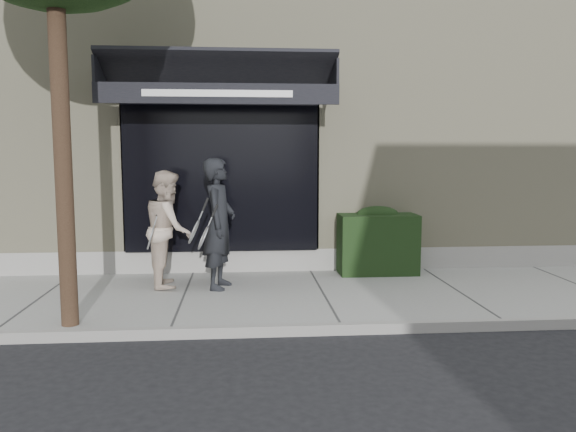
{
  "coord_description": "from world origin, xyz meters",
  "views": [
    {
      "loc": [
        -1.15,
        -7.94,
        2.15
      ],
      "look_at": [
        -0.46,
        0.6,
        1.18
      ],
      "focal_mm": 35.0,
      "sensor_mm": 36.0,
      "label": 1
    }
  ],
  "objects": [
    {
      "name": "hedge",
      "position": [
        1.1,
        1.25,
        0.66
      ],
      "size": [
        1.3,
        0.7,
        1.14
      ],
      "color": "black",
      "rests_on": "sidewalk"
    },
    {
      "name": "ground",
      "position": [
        0.0,
        0.0,
        0.0
      ],
      "size": [
        80.0,
        80.0,
        0.0
      ],
      "primitive_type": "plane",
      "color": "black",
      "rests_on": "ground"
    },
    {
      "name": "building_facade",
      "position": [
        -0.01,
        4.96,
        2.74
      ],
      "size": [
        14.3,
        8.04,
        5.64
      ],
      "color": "#B9B28D",
      "rests_on": "ground"
    },
    {
      "name": "sidewalk",
      "position": [
        0.0,
        0.0,
        0.06
      ],
      "size": [
        20.0,
        3.0,
        0.12
      ],
      "primitive_type": "cube",
      "color": "gray",
      "rests_on": "ground"
    },
    {
      "name": "curb",
      "position": [
        0.0,
        -1.55,
        0.07
      ],
      "size": [
        20.0,
        0.1,
        0.14
      ],
      "primitive_type": "cube",
      "color": "gray",
      "rests_on": "ground"
    },
    {
      "name": "pedestrian_front",
      "position": [
        -1.51,
        0.4,
        1.09
      ],
      "size": [
        0.74,
        0.91,
        1.95
      ],
      "color": "black",
      "rests_on": "sidewalk"
    },
    {
      "name": "pedestrian_back",
      "position": [
        -2.28,
        0.6,
        1.0
      ],
      "size": [
        0.77,
        0.93,
        1.76
      ],
      "color": "beige",
      "rests_on": "sidewalk"
    }
  ]
}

